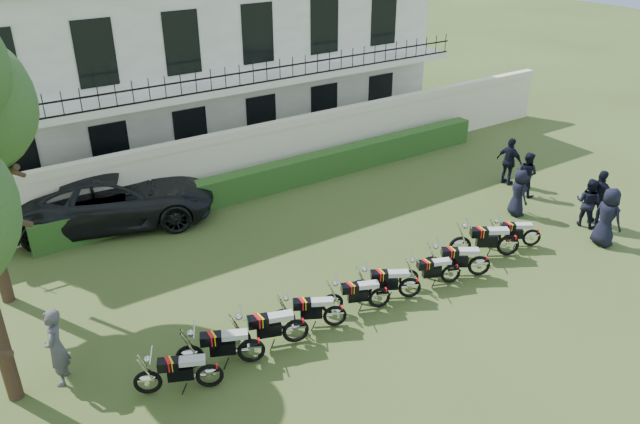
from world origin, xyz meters
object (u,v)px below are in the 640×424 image
at_px(motorcycle_0, 209,370).
at_px(motorcycle_5, 410,283).
at_px(officer_0, 607,217).
at_px(officer_4, 527,174).
at_px(motorcycle_4, 380,293).
at_px(motorcycle_8, 509,241).
at_px(officer_5, 509,162).
at_px(officer_3, 519,193).
at_px(motorcycle_3, 335,311).
at_px(motorcycle_1, 251,345).
at_px(inspector, 56,347).
at_px(officer_2, 599,198).
at_px(motorcycle_9, 532,234).
at_px(motorcycle_2, 296,325).
at_px(officer_1, 588,202).
at_px(suv, 113,198).
at_px(motorcycle_6, 451,269).
at_px(motorcycle_7, 480,261).

distance_m(motorcycle_0, motorcycle_5, 5.91).
relative_size(motorcycle_5, officer_0, 0.91).
height_order(motorcycle_5, officer_4, officer_4).
bearing_deg(motorcycle_4, motorcycle_8, -68.56).
bearing_deg(officer_5, officer_3, 130.37).
height_order(motorcycle_3, motorcycle_5, motorcycle_5).
bearing_deg(motorcycle_3, motorcycle_1, 119.36).
bearing_deg(inspector, motorcycle_3, 97.43).
xyz_separation_m(motorcycle_1, officer_2, (12.66, -0.11, 0.44)).
bearing_deg(officer_4, motorcycle_0, 91.85).
distance_m(motorcycle_5, motorcycle_9, 4.96).
xyz_separation_m(motorcycle_5, motorcycle_8, (3.90, 0.07, 0.05)).
height_order(motorcycle_2, motorcycle_9, motorcycle_2).
distance_m(officer_1, officer_5, 3.69).
relative_size(motorcycle_2, inspector, 1.06).
xyz_separation_m(motorcycle_0, motorcycle_9, (10.87, 0.28, -0.03)).
relative_size(motorcycle_5, officer_5, 0.95).
distance_m(officer_3, officer_5, 2.55).
xyz_separation_m(officer_1, officer_2, (0.34, -0.14, 0.12)).
distance_m(motorcycle_0, suv, 8.96).
bearing_deg(officer_0, officer_1, -26.42).
distance_m(motorcycle_4, motorcycle_6, 2.39).
xyz_separation_m(motorcycle_0, officer_3, (12.19, 2.02, 0.33)).
relative_size(motorcycle_0, officer_2, 0.95).
height_order(motorcycle_4, officer_2, officer_2).
bearing_deg(inspector, motorcycle_8, 105.06).
xyz_separation_m(officer_3, officer_5, (1.69, 1.90, 0.09)).
relative_size(motorcycle_3, officer_1, 1.03).
xyz_separation_m(suv, officer_5, (13.22, -5.00, 0.01)).
bearing_deg(motorcycle_1, motorcycle_7, -68.01).
relative_size(motorcycle_7, motorcycle_9, 1.10).
distance_m(motorcycle_1, officer_0, 11.75).
bearing_deg(motorcycle_2, inspector, 89.46).
relative_size(motorcycle_0, motorcycle_3, 1.05).
bearing_deg(officer_4, officer_0, 157.44).
bearing_deg(motorcycle_7, officer_4, -28.75).
bearing_deg(motorcycle_2, motorcycle_3, -71.28).
height_order(officer_1, officer_3, officer_1).
height_order(motorcycle_2, officer_5, officer_5).
xyz_separation_m(motorcycle_3, inspector, (-6.19, 1.72, 0.47)).
relative_size(motorcycle_9, officer_3, 0.97).
height_order(motorcycle_0, inspector, inspector).
relative_size(motorcycle_7, officer_3, 1.07).
bearing_deg(officer_5, motorcycle_4, 104.09).
bearing_deg(motorcycle_1, officer_3, -56.73).
bearing_deg(suv, motorcycle_2, -152.84).
relative_size(officer_4, officer_5, 0.91).
xyz_separation_m(motorcycle_6, motorcycle_7, (0.93, -0.17, 0.05)).
xyz_separation_m(motorcycle_0, motorcycle_5, (5.91, 0.22, -0.00)).
relative_size(motorcycle_3, motorcycle_8, 0.91).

